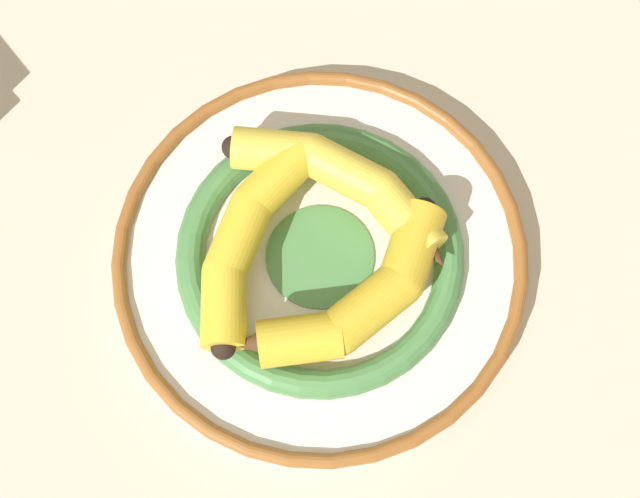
# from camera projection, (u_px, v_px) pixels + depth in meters

# --- Properties ---
(ground_plane) EXTENTS (2.80, 2.80, 0.00)m
(ground_plane) POSITION_uv_depth(u_px,v_px,m) (360.00, 258.00, 0.75)
(ground_plane) COLOR beige
(decorative_bowl) EXTENTS (0.34, 0.34, 0.04)m
(decorative_bowl) POSITION_uv_depth(u_px,v_px,m) (320.00, 258.00, 0.73)
(decorative_bowl) COLOR white
(decorative_bowl) RESTS_ON ground_plane
(banana_a) EXTENTS (0.07, 0.19, 0.04)m
(banana_a) POSITION_uv_depth(u_px,v_px,m) (248.00, 236.00, 0.69)
(banana_a) COLOR yellow
(banana_a) RESTS_ON decorative_bowl
(banana_b) EXTENTS (0.11, 0.19, 0.04)m
(banana_b) POSITION_uv_depth(u_px,v_px,m) (358.00, 300.00, 0.68)
(banana_b) COLOR gold
(banana_b) RESTS_ON decorative_bowl
(banana_c) EXTENTS (0.21, 0.06, 0.03)m
(banana_c) POSITION_uv_depth(u_px,v_px,m) (345.00, 182.00, 0.71)
(banana_c) COLOR yellow
(banana_c) RESTS_ON decorative_bowl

